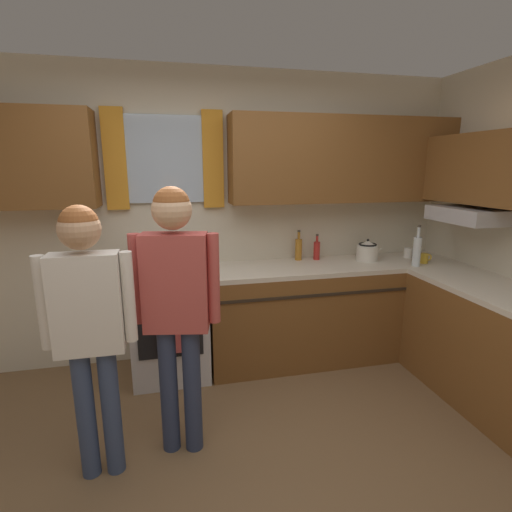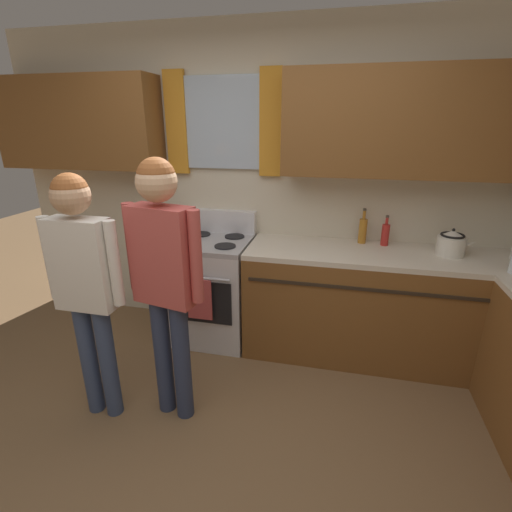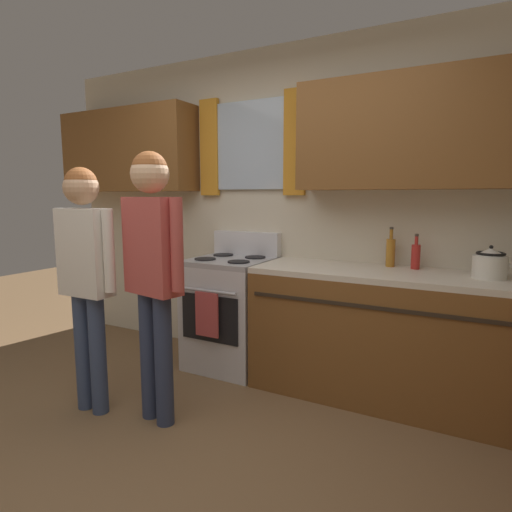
% 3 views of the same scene
% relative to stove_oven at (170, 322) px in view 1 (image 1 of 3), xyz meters
% --- Properties ---
extents(ground_plane, '(12.00, 12.00, 0.00)m').
position_rel_stove_oven_xyz_m(ground_plane, '(0.36, -1.54, -0.47)').
color(ground_plane, brown).
extents(back_wall_unit, '(4.60, 0.42, 2.60)m').
position_rel_stove_oven_xyz_m(back_wall_unit, '(0.40, 0.27, 1.05)').
color(back_wall_unit, beige).
rests_on(back_wall_unit, ground).
extents(kitchen_counter_run, '(2.33, 1.95, 0.90)m').
position_rel_stove_oven_xyz_m(kitchen_counter_run, '(1.81, -0.36, -0.02)').
color(kitchen_counter_run, brown).
rests_on(kitchen_counter_run, ground).
extents(stove_oven, '(0.62, 0.67, 1.10)m').
position_rel_stove_oven_xyz_m(stove_oven, '(0.00, 0.00, 0.00)').
color(stove_oven, silver).
rests_on(stove_oven, ground).
extents(bottle_oil_amber, '(0.06, 0.06, 0.29)m').
position_rel_stove_oven_xyz_m(bottle_oil_amber, '(1.22, 0.21, 0.54)').
color(bottle_oil_amber, '#B27223').
rests_on(bottle_oil_amber, kitchen_counter_run).
extents(bottle_tall_clear, '(0.07, 0.07, 0.37)m').
position_rel_stove_oven_xyz_m(bottle_tall_clear, '(2.17, -0.24, 0.57)').
color(bottle_tall_clear, silver).
rests_on(bottle_tall_clear, kitchen_counter_run).
extents(bottle_sauce_red, '(0.06, 0.06, 0.25)m').
position_rel_stove_oven_xyz_m(bottle_sauce_red, '(1.39, 0.19, 0.53)').
color(bottle_sauce_red, red).
rests_on(bottle_sauce_red, kitchen_counter_run).
extents(mug_mustard_yellow, '(0.12, 0.08, 0.09)m').
position_rel_stove_oven_xyz_m(mug_mustard_yellow, '(2.31, -0.16, 0.48)').
color(mug_mustard_yellow, gold).
rests_on(mug_mustard_yellow, kitchen_counter_run).
extents(mug_ceramic_white, '(0.13, 0.08, 0.09)m').
position_rel_stove_oven_xyz_m(mug_ceramic_white, '(2.30, 0.06, 0.48)').
color(mug_ceramic_white, white).
rests_on(mug_ceramic_white, kitchen_counter_run).
extents(stovetop_kettle, '(0.27, 0.20, 0.21)m').
position_rel_stove_oven_xyz_m(stovetop_kettle, '(1.85, 0.04, 0.53)').
color(stovetop_kettle, silver).
rests_on(stovetop_kettle, kitchen_counter_run).
extents(adult_left, '(0.49, 0.21, 1.58)m').
position_rel_stove_oven_xyz_m(adult_left, '(-0.42, -1.08, 0.53)').
color(adult_left, '#38476B').
rests_on(adult_left, ground).
extents(adult_in_plaid, '(0.51, 0.23, 1.66)m').
position_rel_stove_oven_xyz_m(adult_in_plaid, '(0.05, -0.98, 0.58)').
color(adult_in_plaid, '#2D3856').
rests_on(adult_in_plaid, ground).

